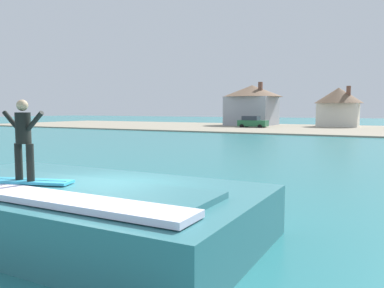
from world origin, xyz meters
TOP-DOWN VIEW (x-y plane):
  - ground_plane at (0.00, 0.00)m, footprint 260.00×260.00m
  - wave_crest at (-0.74, -0.44)m, footprint 8.70×4.52m
  - surfboard at (-1.27, -1.22)m, footprint 2.11×1.04m
  - surfer at (-1.23, -1.27)m, footprint 1.23×0.32m
  - shoreline_bank at (0.00, 49.95)m, footprint 120.00×27.87m
  - car_near_shore at (-13.39, 49.06)m, footprint 4.34×2.30m
  - house_with_chimney at (-16.13, 56.71)m, footprint 10.29×10.29m
  - house_small_cottage at (-2.35, 57.74)m, footprint 7.40×7.40m

SIDE VIEW (x-z plane):
  - ground_plane at x=0.00m, z-range 0.00..0.00m
  - shoreline_bank at x=0.00m, z-range 0.00..0.17m
  - wave_crest at x=-0.74m, z-range -0.04..1.23m
  - car_near_shore at x=-13.39m, z-range 0.02..1.88m
  - surfboard at x=-1.27m, z-range 1.27..1.33m
  - surfer at x=-1.23m, z-range 1.43..3.16m
  - house_small_cottage at x=-2.35m, z-range 0.45..6.88m
  - house_with_chimney at x=-16.13m, z-range 0.24..7.60m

